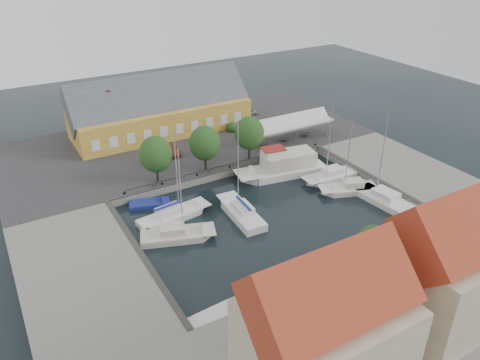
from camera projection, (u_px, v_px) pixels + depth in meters
The scene contains 21 objects.
ground at pixel (265, 211), 56.81m from camera, with size 140.00×140.00×0.00m, color black.
north_quay at pixel (186, 142), 74.13m from camera, with size 56.00×26.00×1.00m, color #2D2D30.
west_quay at pixel (85, 276), 45.30m from camera, with size 12.00×24.00×1.00m, color slate.
east_quay at pixel (406, 172), 64.79m from camera, with size 12.00×24.00×1.00m, color slate.
south_bank at pixel (396, 317), 40.54m from camera, with size 56.00×14.00×1.00m, color slate.
quay_edge_fittings at pixel (245, 187), 59.94m from camera, with size 56.00×24.72×0.40m.
warehouse at pixel (156, 111), 75.22m from camera, with size 28.56×14.00×9.55m.
tent_canopy at pixel (291, 124), 72.35m from camera, with size 14.00×4.00×2.83m.
quay_trees at pixel (205, 143), 62.79m from camera, with size 18.20×4.20×6.30m.
car_silver at pixel (249, 112), 83.20m from camera, with size 1.40×3.47×1.18m, color #95989C.
car_red at pixel (171, 150), 68.65m from camera, with size 1.45×4.16×1.37m, color #5A1E14.
center_sailboat at pixel (242, 214), 55.47m from camera, with size 3.14×8.95×12.11m.
trawler at pixel (284, 167), 64.98m from camera, with size 13.41×5.83×5.00m.
east_boat_a at pixel (330, 177), 64.00m from camera, with size 8.04×2.95×11.26m.
east_boat_b at pixel (350, 190), 60.90m from camera, with size 8.06×5.06×10.67m.
east_boat_c at pixel (382, 200), 58.70m from camera, with size 4.03×9.96×12.22m.
west_boat_a at pixel (173, 217), 55.18m from camera, with size 9.37×3.77×12.02m.
west_boat_b at pixel (176, 236), 51.65m from camera, with size 8.68×5.41×11.35m.
launch_sw at pixel (212, 319), 40.88m from camera, with size 4.74×2.06×0.98m.
launch_nw at pixel (149, 205), 57.90m from camera, with size 5.35×3.40×0.88m.
townhouses at pixel (445, 276), 37.18m from camera, with size 36.30×8.50×12.00m.
Camera 1 is at (-26.88, -40.33, 30.03)m, focal length 35.00 mm.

